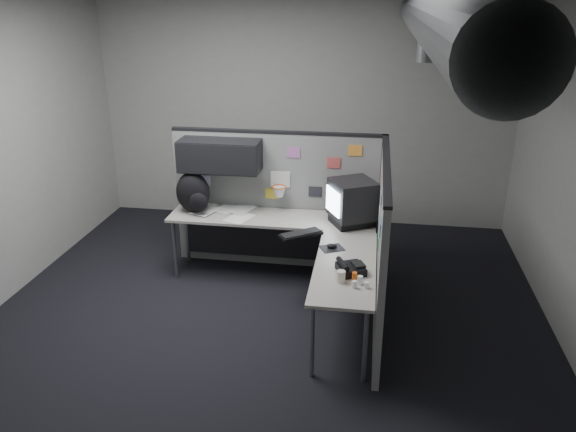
% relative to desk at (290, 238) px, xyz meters
% --- Properties ---
extents(room, '(5.62, 5.62, 3.22)m').
position_rel_desk_xyz_m(room, '(0.41, -0.70, 1.48)').
color(room, black).
rests_on(room, ground).
extents(partition_back, '(2.44, 0.42, 1.63)m').
position_rel_desk_xyz_m(partition_back, '(-0.40, 0.53, 0.38)').
color(partition_back, slate).
rests_on(partition_back, ground).
extents(partition_right, '(0.07, 2.23, 1.63)m').
position_rel_desk_xyz_m(partition_right, '(0.95, -0.49, 0.21)').
color(partition_right, slate).
rests_on(partition_right, ground).
extents(desk, '(2.31, 2.11, 0.73)m').
position_rel_desk_xyz_m(desk, '(0.00, 0.00, 0.00)').
color(desk, '#A29D93').
rests_on(desk, ground).
extents(monitor, '(0.58, 0.58, 0.49)m').
position_rel_desk_xyz_m(monitor, '(0.64, 0.21, 0.37)').
color(monitor, black).
rests_on(monitor, desk).
extents(keyboard, '(0.45, 0.39, 0.04)m').
position_rel_desk_xyz_m(keyboard, '(0.14, -0.19, 0.14)').
color(keyboard, black).
rests_on(keyboard, desk).
extents(mouse, '(0.27, 0.26, 0.05)m').
position_rel_desk_xyz_m(mouse, '(0.48, -0.45, 0.13)').
color(mouse, black).
rests_on(mouse, desk).
extents(phone, '(0.30, 0.31, 0.11)m').
position_rel_desk_xyz_m(phone, '(0.69, -0.93, 0.16)').
color(phone, black).
rests_on(phone, desk).
extents(bottles, '(0.16, 0.17, 0.09)m').
position_rel_desk_xyz_m(bottles, '(0.76, -1.14, 0.15)').
color(bottles, silver).
rests_on(bottles, desk).
extents(cup, '(0.08, 0.08, 0.11)m').
position_rel_desk_xyz_m(cup, '(0.61, -1.12, 0.17)').
color(cup, silver).
rests_on(cup, desk).
extents(papers, '(0.83, 0.64, 0.02)m').
position_rel_desk_xyz_m(papers, '(-0.83, 0.36, 0.13)').
color(papers, white).
rests_on(papers, desk).
extents(backpack, '(0.45, 0.41, 0.47)m').
position_rel_desk_xyz_m(backpack, '(-1.14, 0.28, 0.35)').
color(backpack, black).
rests_on(backpack, desk).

